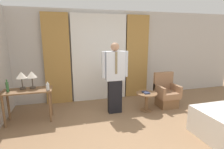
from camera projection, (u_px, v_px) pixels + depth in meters
wall_back at (99, 56)px, 5.37m from camera, size 10.00×0.06×2.70m
curtain_sheer_center at (100, 58)px, 5.26m from camera, size 1.64×0.06×2.58m
curtain_drape_left at (57, 60)px, 4.94m from camera, size 0.73×0.06×2.58m
curtain_drape_right at (137, 57)px, 5.58m from camera, size 0.73×0.06×2.58m
desk at (28, 96)px, 3.97m from camera, size 1.06×0.48×0.76m
table_lamp_left at (21, 76)px, 3.94m from camera, size 0.23×0.23×0.40m
table_lamp_right at (32, 76)px, 4.00m from camera, size 0.23×0.23×0.40m
bottle_near_edge at (7, 87)px, 3.77m from camera, size 0.06×0.06×0.28m
bottle_by_lamp at (48, 87)px, 3.92m from camera, size 0.08×0.08×0.19m
person at (115, 76)px, 4.37m from camera, size 0.68×0.22×1.80m
armchair at (166, 94)px, 4.91m from camera, size 0.58×0.56×0.95m
side_table at (146, 99)px, 4.59m from camera, size 0.54×0.54×0.50m
book at (146, 92)px, 4.55m from camera, size 0.15×0.21×0.03m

